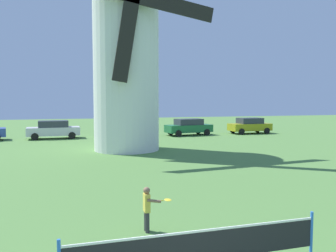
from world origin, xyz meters
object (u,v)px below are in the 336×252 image
Objects in this scene: tennis_net at (199,247)px; player_far at (148,206)px; parked_car_cream at (126,127)px; windmill at (126,52)px; parked_car_mustard at (250,125)px; parked_car_green at (189,127)px; parked_car_silver at (53,129)px.

player_far is at bearing 97.33° from tennis_net.
tennis_net is 1.08× the size of parked_car_cream.
parked_car_cream is at bearing 81.06° from windmill.
parked_car_mustard is at bearing 29.74° from windmill.
windmill is at bearing 84.83° from tennis_net.
parked_car_mustard is (15.27, 24.91, 0.13)m from tennis_net.
player_far is at bearing -97.45° from windmill.
parked_car_cream reaches higher than tennis_net.
windmill reaches higher than tennis_net.
parked_car_green is (7.26, 7.93, -5.68)m from windmill.
parked_car_mustard is at bearing 54.95° from player_far.
tennis_net is at bearing -82.33° from parked_car_silver.
parked_car_green reaches higher than tennis_net.
parked_car_silver is at bearing 177.29° from parked_car_green.
windmill is 3.21× the size of parked_car_cream.
tennis_net is (-1.54, -17.07, -5.81)m from windmill.
windmill reaches higher than parked_car_green.
parked_car_cream is at bearing 83.54° from tennis_net.
windmill is 12.17m from parked_car_green.
windmill is 15.67m from player_far.
parked_car_silver is (-4.99, 8.51, -5.68)m from windmill.
player_far is at bearing -112.26° from parked_car_green.
tennis_net is at bearing -96.46° from parked_car_cream.
parked_car_silver is at bearing -176.94° from parked_car_cream.
windmill is at bearing -132.48° from parked_car_green.
player_far is 23.50m from parked_car_cream.
tennis_net is 1.10× the size of parked_car_silver.
windmill is at bearing 82.55° from player_far.
parked_car_green is at bearing 67.74° from player_far.
tennis_net is 26.09m from parked_car_cream.
tennis_net is at bearing -109.41° from parked_car_green.
parked_car_cream and parked_car_green have the same top height.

